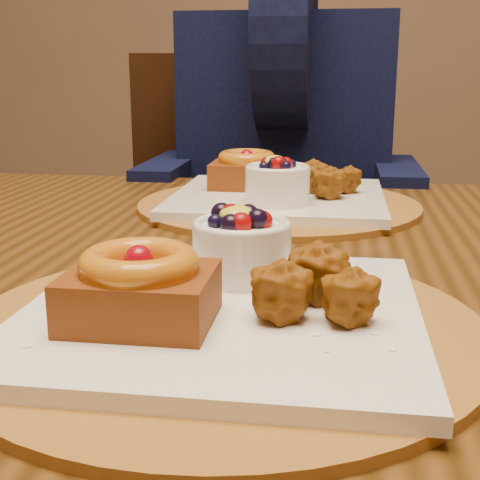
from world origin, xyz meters
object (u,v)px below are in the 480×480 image
Objects in this scene: diner at (287,112)px; place_setting_near at (221,302)px; place_setting_far at (277,193)px; chair_far at (245,256)px; dining_table at (258,320)px.

place_setting_near is at bearing -71.15° from diner.
place_setting_far is 0.44m from diner.
chair_far reaches higher than place_setting_far.
diner reaches higher than place_setting_near.
diner is at bearing -60.10° from chair_far.
diner reaches higher than place_setting_far.
diner is (-0.02, 0.87, 0.08)m from place_setting_near.
place_setting_far is (-0.00, 0.22, 0.10)m from dining_table.
chair_far is at bearing 102.65° from place_setting_far.
chair_far is at bearing 99.16° from dining_table.
place_setting_near is 0.39× the size of chair_far.
dining_table is at bearing 89.49° from place_setting_near.
place_setting_near is (-0.00, -0.22, 0.10)m from dining_table.
place_setting_far is 0.39× the size of chair_far.
dining_table is 0.24m from place_setting_far.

